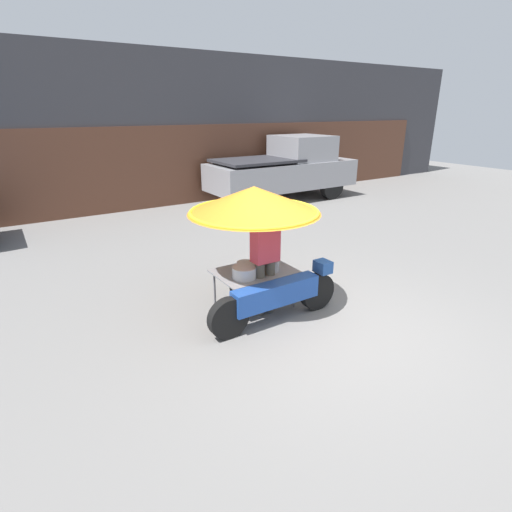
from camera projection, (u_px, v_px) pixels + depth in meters
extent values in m
plane|color=slate|center=(332.00, 330.00, 5.48)|extent=(36.00, 36.00, 0.00)
cube|color=#38383D|center=(124.00, 130.00, 12.14)|extent=(28.00, 2.00, 4.50)
cube|color=#563323|center=(138.00, 169.00, 11.69)|extent=(23.80, 0.06, 2.40)
cylinder|color=black|center=(317.00, 291.00, 6.00)|extent=(0.57, 0.14, 0.57)
cylinder|color=black|center=(228.00, 318.00, 5.23)|extent=(0.57, 0.14, 0.57)
cube|color=#1E479E|center=(276.00, 294.00, 5.56)|extent=(1.34, 0.24, 0.32)
cube|color=#234C93|center=(323.00, 267.00, 5.91)|extent=(0.20, 0.24, 0.18)
cylinder|color=black|center=(246.00, 285.00, 6.26)|extent=(0.51, 0.14, 0.51)
cylinder|color=#515156|center=(294.00, 290.00, 6.03)|extent=(0.03, 0.03, 0.57)
cylinder|color=#515156|center=(268.00, 275.00, 6.58)|extent=(0.03, 0.03, 0.57)
cylinder|color=#515156|center=(238.00, 307.00, 5.53)|extent=(0.03, 0.03, 0.57)
cylinder|color=#515156|center=(215.00, 288.00, 6.08)|extent=(0.03, 0.03, 0.57)
cube|color=gray|center=(254.00, 271.00, 5.95)|extent=(1.16, 0.83, 0.02)
cylinder|color=#B2B2B7|center=(254.00, 243.00, 5.80)|extent=(0.03, 0.03, 0.89)
cone|color=orange|center=(254.00, 200.00, 5.58)|extent=(1.89, 1.89, 0.38)
torus|color=yellow|center=(254.00, 211.00, 5.64)|extent=(1.85, 1.85, 0.05)
cylinder|color=#B7B7BC|center=(244.00, 272.00, 5.67)|extent=(0.35, 0.35, 0.17)
cylinder|color=#939399|center=(270.00, 266.00, 5.93)|extent=(0.27, 0.27, 0.16)
cylinder|color=#B7B7BC|center=(245.00, 265.00, 6.03)|extent=(0.25, 0.25, 0.10)
cylinder|color=#1E6BB2|center=(264.00, 256.00, 6.26)|extent=(0.21, 0.21, 0.20)
cylinder|color=#4C473D|center=(260.00, 289.00, 5.79)|extent=(0.14, 0.14, 0.82)
cylinder|color=#4C473D|center=(270.00, 286.00, 5.88)|extent=(0.14, 0.14, 0.82)
cube|color=#C13847|center=(265.00, 241.00, 5.59)|extent=(0.38, 0.22, 0.61)
sphere|color=tan|center=(266.00, 212.00, 5.44)|extent=(0.22, 0.22, 0.22)
cylinder|color=black|center=(332.00, 187.00, 13.33)|extent=(0.84, 0.24, 0.84)
cylinder|color=black|center=(302.00, 180.00, 14.59)|extent=(0.84, 0.24, 0.84)
cylinder|color=black|center=(257.00, 196.00, 11.83)|extent=(0.84, 0.24, 0.84)
cylinder|color=black|center=(231.00, 188.00, 13.09)|extent=(0.84, 0.24, 0.84)
cube|color=#939399|center=(282.00, 175.00, 13.07)|extent=(4.94, 1.87, 0.83)
cube|color=#939399|center=(302.00, 148.00, 13.18)|extent=(1.68, 1.72, 0.79)
cube|color=#2D2D33|center=(257.00, 161.00, 12.39)|extent=(2.57, 1.80, 0.08)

